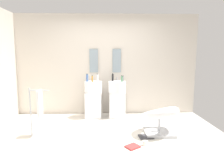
% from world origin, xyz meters
% --- Properties ---
extents(ground_plane, '(4.80, 3.60, 0.04)m').
position_xyz_m(ground_plane, '(0.00, 0.00, -0.02)').
color(ground_plane, silver).
extents(rear_partition, '(4.80, 0.10, 2.60)m').
position_xyz_m(rear_partition, '(0.00, 1.65, 1.30)').
color(rear_partition, beige).
rests_on(rear_partition, ground_plane).
extents(pedestal_sink_left, '(0.44, 0.44, 1.01)m').
position_xyz_m(pedestal_sink_left, '(-0.30, 1.29, 0.47)').
color(pedestal_sink_left, white).
rests_on(pedestal_sink_left, ground_plane).
extents(pedestal_sink_right, '(0.44, 0.44, 1.01)m').
position_xyz_m(pedestal_sink_right, '(0.30, 1.29, 0.47)').
color(pedestal_sink_right, white).
rests_on(pedestal_sink_right, ground_plane).
extents(vanity_mirror_left, '(0.22, 0.03, 0.60)m').
position_xyz_m(vanity_mirror_left, '(-0.30, 1.58, 1.41)').
color(vanity_mirror_left, '#8C9EA8').
extents(vanity_mirror_right, '(0.22, 0.03, 0.60)m').
position_xyz_m(vanity_mirror_right, '(0.30, 1.58, 1.41)').
color(vanity_mirror_right, '#8C9EA8').
extents(lounge_chair, '(1.04, 1.04, 0.65)m').
position_xyz_m(lounge_chair, '(1.07, 0.15, 0.35)').
color(lounge_chair, '#B7BABF').
rests_on(lounge_chair, ground_plane).
extents(towel_rack, '(0.37, 0.22, 0.95)m').
position_xyz_m(towel_rack, '(-1.26, 0.11, 0.63)').
color(towel_rack, '#B7BABF').
rests_on(towel_rack, ground_plane).
extents(area_rug, '(1.17, 0.90, 0.01)m').
position_xyz_m(area_rug, '(0.52, -0.21, 0.01)').
color(area_rug, white).
rests_on(area_rug, ground_plane).
extents(magazine_charcoal, '(0.28, 0.23, 0.02)m').
position_xyz_m(magazine_charcoal, '(0.78, -0.03, 0.02)').
color(magazine_charcoal, '#38383D').
rests_on(magazine_charcoal, area_rug).
extents(magazine_red, '(0.28, 0.27, 0.03)m').
position_xyz_m(magazine_red, '(0.47, -0.43, 0.02)').
color(magazine_red, '#B73838').
rests_on(magazine_red, area_rug).
extents(coffee_mug, '(0.09, 0.09, 0.08)m').
position_xyz_m(coffee_mug, '(0.70, -0.36, 0.05)').
color(coffee_mug, white).
rests_on(coffee_mug, area_rug).
extents(soap_bottle_blue, '(0.06, 0.06, 0.20)m').
position_xyz_m(soap_bottle_blue, '(-0.44, 1.27, 1.00)').
color(soap_bottle_blue, '#4C72B7').
rests_on(soap_bottle_blue, pedestal_sink_left).
extents(soap_bottle_grey, '(0.04, 0.04, 0.15)m').
position_xyz_m(soap_bottle_grey, '(0.44, 1.26, 0.98)').
color(soap_bottle_grey, '#99999E').
rests_on(soap_bottle_grey, pedestal_sink_right).
extents(soap_bottle_amber, '(0.04, 0.04, 0.17)m').
position_xyz_m(soap_bottle_amber, '(-0.31, 1.18, 0.99)').
color(soap_bottle_amber, '#C68C38').
rests_on(soap_bottle_amber, pedestal_sink_left).
extents(soap_bottle_black, '(0.05, 0.05, 0.19)m').
position_xyz_m(soap_bottle_black, '(0.19, 1.39, 1.00)').
color(soap_bottle_black, black).
rests_on(soap_bottle_black, pedestal_sink_right).
extents(soap_bottle_white, '(0.05, 0.05, 0.20)m').
position_xyz_m(soap_bottle_white, '(-0.19, 1.24, 1.00)').
color(soap_bottle_white, white).
rests_on(soap_bottle_white, pedestal_sink_left).
extents(soap_bottle_green, '(0.04, 0.04, 0.16)m').
position_xyz_m(soap_bottle_green, '(0.41, 1.19, 0.98)').
color(soap_bottle_green, '#59996B').
rests_on(soap_bottle_green, pedestal_sink_right).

